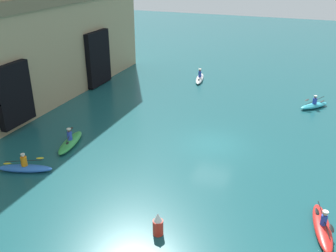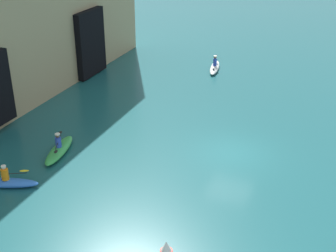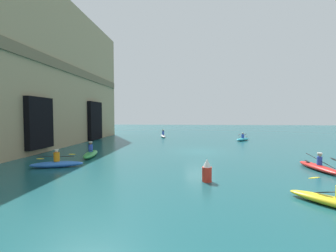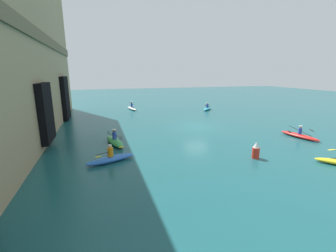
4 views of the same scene
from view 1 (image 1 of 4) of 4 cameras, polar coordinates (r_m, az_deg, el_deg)
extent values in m
plane|color=#195156|center=(25.28, 6.95, -2.74)|extent=(120.00, 120.00, 0.00)
cube|color=brown|center=(27.71, -23.50, 16.08)|extent=(37.09, 0.24, 0.91)
cube|color=black|center=(28.30, -22.54, 4.43)|extent=(3.09, 0.70, 4.38)
cube|color=black|center=(36.81, -10.71, 10.10)|extent=(3.59, 0.70, 5.08)
ellipsoid|color=blue|center=(23.48, -20.93, -6.05)|extent=(1.71, 3.25, 0.39)
cylinder|color=orange|center=(23.26, -21.11, -5.03)|extent=(0.36, 0.36, 0.57)
sphere|color=beige|center=(23.08, -21.25, -4.21)|extent=(0.19, 0.19, 0.19)
cylinder|color=silver|center=(23.05, -21.28, -4.04)|extent=(0.24, 0.24, 0.06)
cylinder|color=black|center=(23.25, -21.12, -4.97)|extent=(1.18, 1.73, 0.18)
ellipsoid|color=yellow|center=(23.45, -23.29, -5.27)|extent=(0.40, 0.47, 0.08)
ellipsoid|color=yellow|center=(23.07, -18.92, -4.66)|extent=(0.40, 0.47, 0.08)
ellipsoid|color=green|center=(25.67, -14.65, -2.44)|extent=(3.51, 1.51, 0.42)
cylinder|color=#2D47B7|center=(25.46, -14.77, -1.44)|extent=(0.33, 0.33, 0.57)
sphere|color=brown|center=(25.29, -14.86, -0.63)|extent=(0.23, 0.23, 0.23)
cylinder|color=silver|center=(25.26, -14.89, -0.44)|extent=(0.28, 0.28, 0.06)
cylinder|color=black|center=(25.45, -14.77, -1.39)|extent=(1.99, 1.00, 0.21)
ellipsoid|color=black|center=(26.29, -14.48, -0.31)|extent=(0.48, 0.36, 0.08)
ellipsoid|color=black|center=(24.62, -15.09, -2.53)|extent=(0.48, 0.36, 0.08)
ellipsoid|color=white|center=(38.30, 4.85, 7.21)|extent=(3.61, 1.30, 0.37)
cylinder|color=#2D47B7|center=(38.17, 4.87, 7.89)|extent=(0.30, 0.30, 0.58)
sphere|color=brown|center=(38.05, 4.90, 8.48)|extent=(0.24, 0.24, 0.24)
cylinder|color=silver|center=(38.03, 4.90, 8.62)|extent=(0.30, 0.30, 0.06)
cylinder|color=black|center=(38.16, 4.88, 7.93)|extent=(2.10, 0.43, 0.65)
ellipsoid|color=black|center=(37.34, 4.70, 7.13)|extent=(0.46, 0.26, 0.17)
ellipsoid|color=black|center=(38.99, 5.04, 8.70)|extent=(0.46, 0.26, 0.17)
ellipsoid|color=#33B2C6|center=(33.31, 21.35, 2.90)|extent=(2.60, 2.47, 0.38)
cylinder|color=#2D47B7|center=(33.17, 21.46, 3.59)|extent=(0.34, 0.34, 0.47)
sphere|color=#9E704C|center=(33.06, 21.55, 4.14)|extent=(0.21, 0.21, 0.21)
cylinder|color=silver|center=(33.03, 21.57, 4.28)|extent=(0.26, 0.26, 0.06)
cylinder|color=black|center=(33.16, 21.47, 3.63)|extent=(1.43, 1.39, 0.49)
ellipsoid|color=black|center=(33.83, 22.45, 3.50)|extent=(0.44, 0.44, 0.15)
ellipsoid|color=black|center=(32.50, 20.44, 3.76)|extent=(0.44, 0.44, 0.15)
ellipsoid|color=red|center=(19.07, 22.45, -14.08)|extent=(3.61, 1.26, 0.34)
cylinder|color=#2D47B7|center=(18.83, 22.66, -13.07)|extent=(0.28, 0.28, 0.50)
sphere|color=tan|center=(18.62, 22.84, -12.19)|extent=(0.22, 0.22, 0.22)
cylinder|color=silver|center=(18.57, 22.88, -11.96)|extent=(0.28, 0.28, 0.06)
cylinder|color=black|center=(18.81, 22.67, -13.01)|extent=(1.95, 0.66, 0.58)
ellipsoid|color=black|center=(19.63, 21.77, -12.02)|extent=(0.47, 0.31, 0.16)
ellipsoid|color=black|center=(18.01, 23.67, -14.09)|extent=(0.47, 0.31, 0.16)
cylinder|color=red|center=(17.42, -1.53, -15.18)|extent=(0.48, 0.48, 0.74)
cone|color=white|center=(17.06, -1.55, -13.70)|extent=(0.41, 0.41, 0.41)
camera|label=2|loc=(1.23, -164.42, 45.09)|focal=50.00mm
camera|label=3|loc=(10.27, -40.15, -36.39)|focal=24.00mm
camera|label=4|loc=(16.21, -60.44, -10.19)|focal=24.00mm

